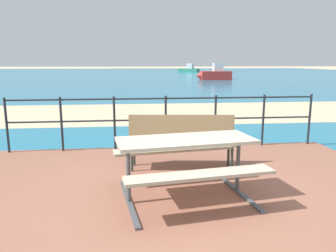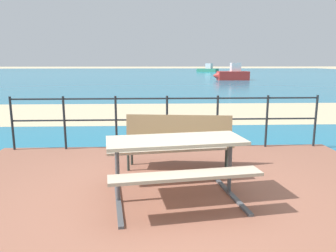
% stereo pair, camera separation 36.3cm
% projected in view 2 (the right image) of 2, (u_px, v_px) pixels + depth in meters
% --- Properties ---
extents(ground_plane, '(240.00, 240.00, 0.00)m').
position_uv_depth(ground_plane, '(176.00, 205.00, 3.97)').
color(ground_plane, beige).
extents(patio_paving, '(6.40, 5.20, 0.06)m').
position_uv_depth(patio_paving, '(176.00, 203.00, 3.96)').
color(patio_paving, '#935B47').
rests_on(patio_paving, ground).
extents(sea_water, '(90.00, 90.00, 0.01)m').
position_uv_depth(sea_water, '(155.00, 75.00, 43.16)').
color(sea_water, teal).
rests_on(sea_water, ground).
extents(beach_strip, '(54.03, 5.07, 0.01)m').
position_uv_depth(beach_strip, '(161.00, 113.00, 11.17)').
color(beach_strip, beige).
rests_on(beach_strip, ground).
extents(picnic_table, '(1.83, 1.56, 0.75)m').
position_uv_depth(picnic_table, '(176.00, 153.00, 3.93)').
color(picnic_table, '#BCAD93').
rests_on(picnic_table, patio_paving).
extents(park_bench, '(1.73, 0.62, 0.83)m').
position_uv_depth(park_bench, '(178.00, 136.00, 5.11)').
color(park_bench, '#8C704C').
rests_on(park_bench, patio_paving).
extents(railing_fence, '(5.94, 0.04, 1.03)m').
position_uv_depth(railing_fence, '(167.00, 116.00, 6.26)').
color(railing_fence, '#1E2328').
rests_on(railing_fence, patio_paving).
extents(boat_near, '(3.97, 3.23, 1.46)m').
position_uv_depth(boat_near, '(208.00, 69.00, 57.35)').
color(boat_near, '#338466').
rests_on(boat_near, sea_water).
extents(boat_mid, '(3.41, 1.43, 1.63)m').
position_uv_depth(boat_mid, '(232.00, 75.00, 31.12)').
color(boat_mid, red).
rests_on(boat_mid, sea_water).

